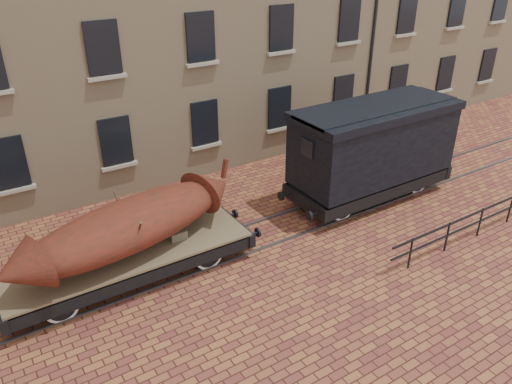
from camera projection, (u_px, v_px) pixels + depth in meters
ground at (252, 238)px, 15.96m from camera, size 90.00×90.00×0.00m
rail_track at (252, 237)px, 15.95m from camera, size 30.00×1.52×0.06m
flatcar_wagon at (130, 258)px, 13.73m from camera, size 7.60×2.06×1.15m
iron_boat at (129, 225)px, 13.30m from camera, size 7.09×3.28×1.68m
goods_van at (374, 142)px, 17.34m from camera, size 6.80×2.48×3.52m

